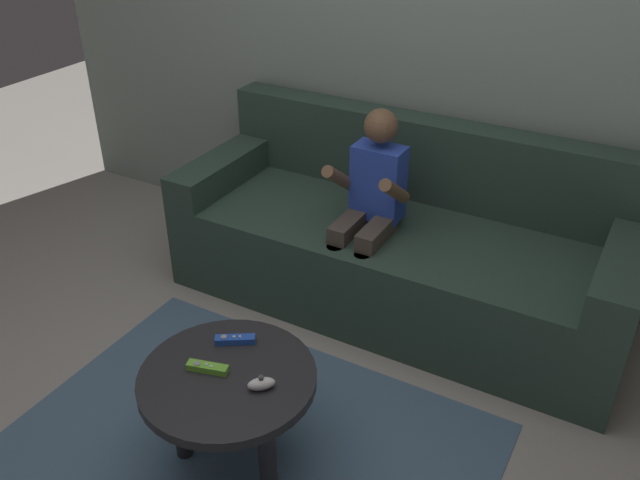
% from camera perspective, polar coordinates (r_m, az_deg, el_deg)
% --- Properties ---
extents(ground_plane, '(8.52, 8.52, 0.00)m').
position_cam_1_polar(ground_plane, '(2.60, -9.29, -17.59)').
color(ground_plane, '#9E998E').
extents(wall_back, '(4.26, 0.05, 2.50)m').
position_cam_1_polar(wall_back, '(3.23, 7.58, 18.47)').
color(wall_back, gray).
rests_on(wall_back, ground).
extents(couch, '(2.08, 0.80, 0.82)m').
position_cam_1_polar(couch, '(3.17, 6.95, -0.49)').
color(couch, '#2D4238').
rests_on(couch, ground).
extents(person_seated_on_couch, '(0.32, 0.39, 0.97)m').
position_cam_1_polar(person_seated_on_couch, '(2.93, 4.19, 2.93)').
color(person_seated_on_couch, '#4C4238').
rests_on(person_seated_on_couch, ground).
extents(coffee_table, '(0.59, 0.59, 0.42)m').
position_cam_1_polar(coffee_table, '(2.31, -7.70, -12.49)').
color(coffee_table, '#232326').
rests_on(coffee_table, ground).
extents(area_rug, '(1.72, 1.36, 0.01)m').
position_cam_1_polar(area_rug, '(2.56, -7.23, -18.21)').
color(area_rug, slate).
rests_on(area_rug, ground).
extents(game_remote_lime_near_edge, '(0.14, 0.07, 0.03)m').
position_cam_1_polar(game_remote_lime_near_edge, '(2.28, -9.61, -10.70)').
color(game_remote_lime_near_edge, '#72C638').
rests_on(game_remote_lime_near_edge, coffee_table).
extents(nunchuk_white, '(0.10, 0.09, 0.05)m').
position_cam_1_polar(nunchuk_white, '(2.19, -5.01, -12.09)').
color(nunchuk_white, white).
rests_on(nunchuk_white, coffee_table).
extents(game_remote_blue_far_corner, '(0.14, 0.11, 0.03)m').
position_cam_1_polar(game_remote_blue_far_corner, '(2.38, -7.24, -8.40)').
color(game_remote_blue_far_corner, blue).
rests_on(game_remote_blue_far_corner, coffee_table).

